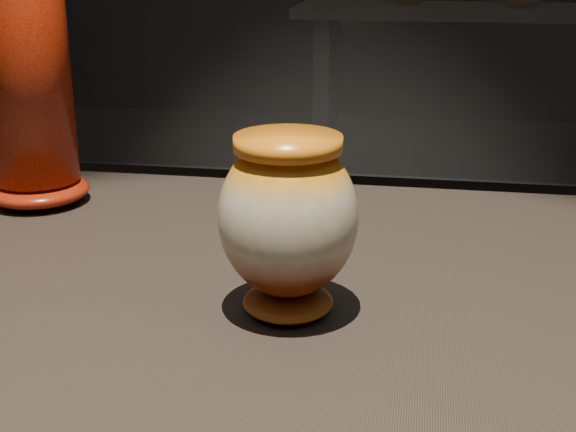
# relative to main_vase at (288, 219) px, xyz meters

# --- Properties ---
(main_vase) EXTENTS (0.15, 0.15, 0.17)m
(main_vase) POSITION_rel_main_vase_xyz_m (0.00, 0.00, 0.00)
(main_vase) COLOR #631D08
(main_vase) RESTS_ON display_plinth
(tall_vase) EXTENTS (0.18, 0.18, 0.42)m
(tall_vase) POSITION_rel_main_vase_xyz_m (-0.38, 0.27, 0.11)
(tall_vase) COLOR #B12B0B
(tall_vase) RESTS_ON display_plinth
(back_shelf) EXTENTS (2.00, 0.60, 0.90)m
(back_shelf) POSITION_rel_main_vase_xyz_m (0.45, 3.53, -0.36)
(back_shelf) COLOR black
(back_shelf) RESTS_ON ground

